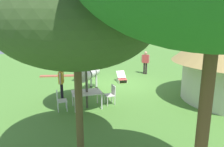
% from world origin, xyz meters
% --- Properties ---
extents(ground_plane, '(36.00, 36.00, 0.00)m').
position_xyz_m(ground_plane, '(0.00, 0.00, 0.00)').
color(ground_plane, '#4B7D32').
extents(shade_umbrella, '(3.23, 3.23, 3.27)m').
position_xyz_m(shade_umbrella, '(3.33, 2.30, 2.85)').
color(shade_umbrella, '#413F32').
rests_on(shade_umbrella, ground_plane).
extents(patio_dining_table, '(1.43, 1.14, 0.74)m').
position_xyz_m(patio_dining_table, '(3.33, 2.30, 0.65)').
color(patio_dining_table, silver).
rests_on(patio_dining_table, ground_plane).
extents(patio_chair_near_lawn, '(0.48, 0.50, 0.90)m').
position_xyz_m(patio_chair_near_lawn, '(2.17, 2.48, 0.52)').
color(patio_chair_near_lawn, silver).
rests_on(patio_chair_near_lawn, ground_plane).
extents(patio_chair_east_end, '(0.51, 0.52, 0.90)m').
position_xyz_m(patio_chair_east_end, '(4.48, 2.04, 0.52)').
color(patio_chair_east_end, silver).
rests_on(patio_chair_east_end, ground_plane).
extents(guest_beside_umbrella, '(0.38, 0.53, 1.62)m').
position_xyz_m(guest_beside_umbrella, '(3.94, 0.62, 0.97)').
color(guest_beside_umbrella, black).
rests_on(guest_beside_umbrella, ground_plane).
extents(standing_watcher, '(0.46, 0.48, 1.67)m').
position_xyz_m(standing_watcher, '(-2.96, -1.44, 1.01)').
color(standing_watcher, black).
rests_on(standing_watcher, ground_plane).
extents(striped_lounge_chair, '(0.74, 0.91, 0.66)m').
position_xyz_m(striped_lounge_chair, '(-0.30, -0.48, 0.26)').
color(striped_lounge_chair, '#C23F39').
rests_on(striped_lounge_chair, ground_plane).
extents(zebra_nearest_camera, '(1.94, 1.57, 1.54)m').
position_xyz_m(zebra_nearest_camera, '(1.29, -2.40, 1.00)').
color(zebra_nearest_camera, silver).
rests_on(zebra_nearest_camera, ground_plane).
extents(zebra_by_umbrella, '(1.90, 1.72, 1.51)m').
position_xyz_m(zebra_by_umbrella, '(2.28, 0.16, 0.97)').
color(zebra_by_umbrella, silver).
rests_on(zebra_by_umbrella, ground_plane).
extents(acacia_tree_behind_hut, '(3.79, 3.79, 4.92)m').
position_xyz_m(acacia_tree_behind_hut, '(5.08, 5.86, 3.77)').
color(acacia_tree_behind_hut, brown).
rests_on(acacia_tree_behind_hut, ground_plane).
extents(brick_patio_kerb, '(2.69, 1.51, 0.08)m').
position_xyz_m(brick_patio_kerb, '(2.65, -3.90, 0.04)').
color(brick_patio_kerb, '#A5513D').
rests_on(brick_patio_kerb, ground_plane).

